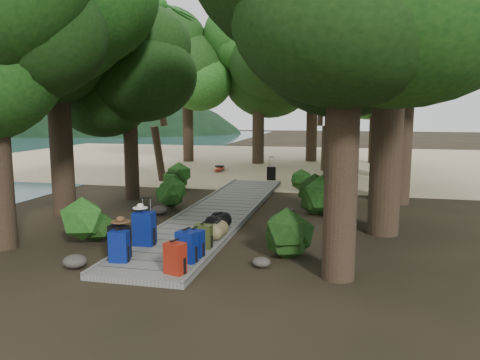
% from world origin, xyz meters
% --- Properties ---
extents(ground, '(120.00, 120.00, 0.00)m').
position_xyz_m(ground, '(0.00, 0.00, 0.00)').
color(ground, '#2E2417').
rests_on(ground, ground).
extents(sand_beach, '(40.00, 22.00, 0.02)m').
position_xyz_m(sand_beach, '(0.00, 16.00, 0.01)').
color(sand_beach, tan).
rests_on(sand_beach, ground).
extents(distant_hill, '(32.00, 16.00, 12.00)m').
position_xyz_m(distant_hill, '(-40.00, 48.00, 0.00)').
color(distant_hill, black).
rests_on(distant_hill, ground).
extents(boardwalk, '(2.00, 12.00, 0.12)m').
position_xyz_m(boardwalk, '(0.00, 1.00, 0.06)').
color(boardwalk, slate).
rests_on(boardwalk, ground).
extents(backpack_left_a, '(0.40, 0.31, 0.69)m').
position_xyz_m(backpack_left_a, '(-0.64, -4.16, 0.46)').
color(backpack_left_a, navy).
rests_on(backpack_left_a, boardwalk).
extents(backpack_left_b, '(0.47, 0.41, 0.73)m').
position_xyz_m(backpack_left_b, '(-0.76, -3.91, 0.49)').
color(backpack_left_b, black).
rests_on(backpack_left_b, boardwalk).
extents(backpack_left_c, '(0.46, 0.34, 0.83)m').
position_xyz_m(backpack_left_c, '(-0.64, -2.98, 0.54)').
color(backpack_left_c, navy).
rests_on(backpack_left_c, boardwalk).
extents(backpack_right_a, '(0.42, 0.35, 0.64)m').
position_xyz_m(backpack_right_a, '(0.68, -4.56, 0.44)').
color(backpack_right_a, '#9B1B0D').
rests_on(backpack_right_a, boardwalk).
extents(backpack_right_b, '(0.43, 0.34, 0.69)m').
position_xyz_m(backpack_right_b, '(0.67, -3.89, 0.46)').
color(backpack_right_b, navy).
rests_on(backpack_right_b, boardwalk).
extents(backpack_right_c, '(0.39, 0.30, 0.61)m').
position_xyz_m(backpack_right_c, '(0.70, -3.50, 0.42)').
color(backpack_right_c, navy).
rests_on(backpack_right_c, boardwalk).
extents(backpack_right_d, '(0.37, 0.27, 0.56)m').
position_xyz_m(backpack_right_d, '(0.69, -2.85, 0.40)').
color(backpack_right_d, '#354219').
rests_on(backpack_right_d, boardwalk).
extents(duffel_right_khaki, '(0.39, 0.56, 0.36)m').
position_xyz_m(duffel_right_khaki, '(0.78, -2.02, 0.30)').
color(duffel_right_khaki, olive).
rests_on(duffel_right_khaki, boardwalk).
extents(duffel_right_black, '(0.58, 0.71, 0.39)m').
position_xyz_m(duffel_right_black, '(0.58, -1.26, 0.31)').
color(duffel_right_black, black).
rests_on(duffel_right_black, boardwalk).
extents(suitcase_on_boardwalk, '(0.42, 0.31, 0.59)m').
position_xyz_m(suitcase_on_boardwalk, '(-0.66, -2.79, 0.41)').
color(suitcase_on_boardwalk, black).
rests_on(suitcase_on_boardwalk, boardwalk).
extents(lone_suitcase_on_sand, '(0.37, 0.22, 0.59)m').
position_xyz_m(lone_suitcase_on_sand, '(0.45, 7.98, 0.31)').
color(lone_suitcase_on_sand, black).
rests_on(lone_suitcase_on_sand, sand_beach).
extents(hat_brown, '(0.40, 0.40, 0.12)m').
position_xyz_m(hat_brown, '(-0.75, -3.87, 0.91)').
color(hat_brown, '#51351E').
rests_on(hat_brown, backpack_left_b).
extents(hat_white, '(0.33, 0.33, 0.11)m').
position_xyz_m(hat_white, '(-0.73, -2.97, 1.01)').
color(hat_white, silver).
rests_on(hat_white, backpack_left_c).
extents(kayak, '(0.78, 3.58, 0.36)m').
position_xyz_m(kayak, '(-2.62, 10.47, 0.20)').
color(kayak, '#B6280F').
rests_on(kayak, sand_beach).
extents(sun_lounger, '(0.91, 1.97, 0.61)m').
position_xyz_m(sun_lounger, '(3.32, 10.33, 0.33)').
color(sun_lounger, silver).
rests_on(sun_lounger, sand_beach).
extents(tree_right_a, '(5.15, 5.15, 8.58)m').
position_xyz_m(tree_right_a, '(3.59, -3.81, 4.29)').
color(tree_right_a, black).
rests_on(tree_right_a, ground).
extents(tree_right_b, '(6.16, 6.16, 11.00)m').
position_xyz_m(tree_right_b, '(4.63, -0.33, 5.50)').
color(tree_right_b, black).
rests_on(tree_right_b, ground).
extents(tree_right_c, '(5.49, 5.49, 9.50)m').
position_xyz_m(tree_right_c, '(3.35, 1.55, 4.75)').
color(tree_right_c, black).
rests_on(tree_right_c, ground).
extents(tree_right_d, '(6.77, 6.77, 12.41)m').
position_xyz_m(tree_right_d, '(5.33, 3.86, 6.20)').
color(tree_right_d, black).
rests_on(tree_right_d, ground).
extents(tree_right_e, '(5.08, 5.08, 9.14)m').
position_xyz_m(tree_right_e, '(3.77, 7.02, 4.57)').
color(tree_right_e, black).
rests_on(tree_right_e, ground).
extents(tree_right_f, '(5.65, 5.65, 10.09)m').
position_xyz_m(tree_right_f, '(6.09, 9.04, 5.04)').
color(tree_right_f, black).
rests_on(tree_right_f, ground).
extents(tree_left_b, '(5.27, 5.27, 9.49)m').
position_xyz_m(tree_left_b, '(-4.53, -0.09, 4.75)').
color(tree_left_b, black).
rests_on(tree_left_b, ground).
extents(tree_left_c, '(4.05, 4.05, 7.05)m').
position_xyz_m(tree_left_c, '(-3.63, 2.61, 3.52)').
color(tree_left_c, black).
rests_on(tree_left_c, ground).
extents(tree_back_a, '(5.67, 5.67, 9.82)m').
position_xyz_m(tree_back_a, '(-1.37, 14.39, 4.91)').
color(tree_back_a, black).
rests_on(tree_back_a, ground).
extents(tree_back_b, '(5.29, 5.29, 9.45)m').
position_xyz_m(tree_back_b, '(1.56, 16.32, 4.72)').
color(tree_back_b, black).
rests_on(tree_back_b, ground).
extents(tree_back_c, '(4.40, 4.40, 7.91)m').
position_xyz_m(tree_back_c, '(5.19, 16.08, 3.96)').
color(tree_back_c, black).
rests_on(tree_back_c, ground).
extents(tree_back_d, '(5.42, 5.42, 9.04)m').
position_xyz_m(tree_back_d, '(-5.70, 14.54, 4.52)').
color(tree_back_d, black).
rests_on(tree_back_d, ground).
extents(palm_right_a, '(4.35, 4.35, 7.41)m').
position_xyz_m(palm_right_a, '(3.42, 6.26, 3.70)').
color(palm_right_a, '#133F11').
rests_on(palm_right_a, ground).
extents(palm_right_b, '(4.71, 4.71, 9.10)m').
position_xyz_m(palm_right_b, '(5.46, 11.04, 4.55)').
color(palm_right_b, '#133F11').
rests_on(palm_right_b, ground).
extents(palm_right_c, '(4.32, 4.32, 6.88)m').
position_xyz_m(palm_right_c, '(2.79, 12.12, 3.44)').
color(palm_right_c, '#133F11').
rests_on(palm_right_c, ground).
extents(palm_left_a, '(4.55, 4.55, 7.25)m').
position_xyz_m(palm_left_a, '(-4.44, 6.66, 3.62)').
color(palm_left_a, '#133F11').
rests_on(palm_left_a, ground).
extents(rock_left_a, '(0.49, 0.44, 0.27)m').
position_xyz_m(rock_left_a, '(-1.49, -4.40, 0.13)').
color(rock_left_a, '#4C473F').
rests_on(rock_left_a, ground).
extents(rock_left_b, '(0.32, 0.29, 0.18)m').
position_xyz_m(rock_left_b, '(-2.25, -1.60, 0.09)').
color(rock_left_b, '#4C473F').
rests_on(rock_left_b, ground).
extents(rock_left_c, '(0.49, 0.44, 0.27)m').
position_xyz_m(rock_left_c, '(-1.74, 0.46, 0.13)').
color(rock_left_c, '#4C473F').
rests_on(rock_left_c, ground).
extents(rock_left_d, '(0.32, 0.29, 0.17)m').
position_xyz_m(rock_left_d, '(-2.45, 3.13, 0.09)').
color(rock_left_d, '#4C473F').
rests_on(rock_left_d, ground).
extents(rock_right_a, '(0.37, 0.33, 0.20)m').
position_xyz_m(rock_right_a, '(2.10, -3.53, 0.10)').
color(rock_right_a, '#4C473F').
rests_on(rock_right_a, ground).
extents(rock_right_b, '(0.47, 0.43, 0.26)m').
position_xyz_m(rock_right_b, '(2.27, -1.17, 0.13)').
color(rock_right_b, '#4C473F').
rests_on(rock_right_b, ground).
extents(rock_right_c, '(0.31, 0.28, 0.17)m').
position_xyz_m(rock_right_c, '(2.08, 1.45, 0.09)').
color(rock_right_c, '#4C473F').
rests_on(rock_right_c, ground).
extents(rock_right_d, '(0.60, 0.54, 0.33)m').
position_xyz_m(rock_right_d, '(2.77, 4.03, 0.16)').
color(rock_right_d, '#4C473F').
rests_on(rock_right_d, ground).
extents(shrub_left_a, '(1.07, 1.07, 0.97)m').
position_xyz_m(shrub_left_a, '(-2.08, -2.73, 0.48)').
color(shrub_left_a, '#154414').
rests_on(shrub_left_a, ground).
extents(shrub_left_b, '(0.98, 0.98, 0.88)m').
position_xyz_m(shrub_left_b, '(-1.65, 1.36, 0.44)').
color(shrub_left_b, '#154414').
rests_on(shrub_left_b, ground).
extents(shrub_left_c, '(1.11, 1.11, 1.00)m').
position_xyz_m(shrub_left_c, '(-2.85, 4.82, 0.50)').
color(shrub_left_c, '#154414').
rests_on(shrub_left_c, ground).
extents(shrub_right_a, '(1.06, 1.06, 0.95)m').
position_xyz_m(shrub_right_a, '(2.58, -2.69, 0.48)').
color(shrub_right_a, '#154414').
rests_on(shrub_right_a, ground).
extents(shrub_right_b, '(1.34, 1.34, 1.20)m').
position_xyz_m(shrub_right_b, '(2.93, 1.68, 0.60)').
color(shrub_right_b, '#154414').
rests_on(shrub_right_b, ground).
extents(shrub_right_c, '(0.87, 0.87, 0.79)m').
position_xyz_m(shrub_right_c, '(1.99, 5.42, 0.39)').
color(shrub_right_c, '#154414').
rests_on(shrub_right_c, ground).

